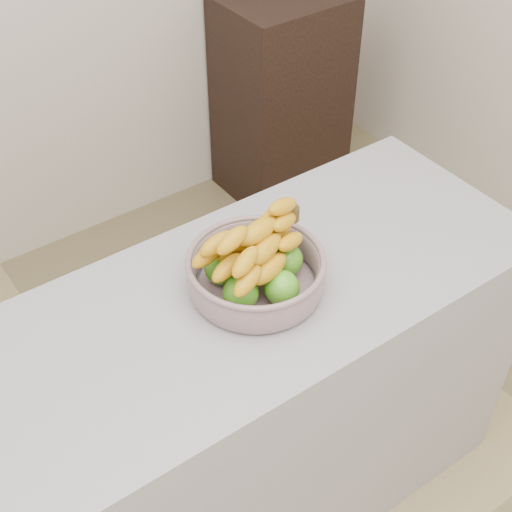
{
  "coord_description": "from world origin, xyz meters",
  "views": [
    {
      "loc": [
        -0.41,
        -0.49,
        2.07
      ],
      "look_at": [
        0.28,
        0.49,
        1.0
      ],
      "focal_mm": 50.0,
      "sensor_mm": 36.0,
      "label": 1
    }
  ],
  "objects": [
    {
      "name": "counter",
      "position": [
        0.0,
        0.49,
        0.45
      ],
      "size": [
        2.0,
        0.6,
        0.9
      ],
      "primitive_type": "cube",
      "color": "#A5A4AD",
      "rests_on": "ground"
    },
    {
      "name": "fruit_bowl",
      "position": [
        0.28,
        0.49,
        0.96
      ],
      "size": [
        0.32,
        0.32,
        0.19
      ],
      "rotation": [
        0.0,
        0.0,
        0.19
      ],
      "color": "#919DAE",
      "rests_on": "counter"
    },
    {
      "name": "room_shell",
      "position": [
        0.0,
        0.0,
        1.71
      ],
      "size": [
        4.05,
        4.05,
        2.73
      ],
      "color": "beige",
      "rests_on": "ground"
    },
    {
      "name": "cabinet",
      "position": [
        1.34,
        1.78,
        0.47
      ],
      "size": [
        0.52,
        0.42,
        0.93
      ],
      "primitive_type": "cube",
      "rotation": [
        0.0,
        0.0,
        0.01
      ],
      "color": "black",
      "rests_on": "ground"
    }
  ]
}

